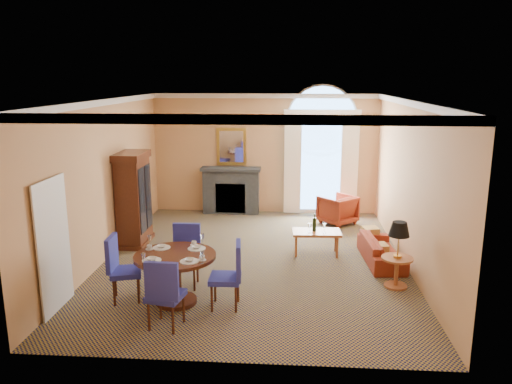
# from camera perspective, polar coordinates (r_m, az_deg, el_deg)

# --- Properties ---
(ground) EXTENTS (7.50, 7.50, 0.00)m
(ground) POSITION_cam_1_polar(r_m,az_deg,el_deg) (10.22, -0.21, -7.76)
(ground) COLOR #14163E
(ground) RESTS_ON ground
(room_envelope) EXTENTS (6.04, 7.52, 3.45)m
(room_envelope) POSITION_cam_1_polar(r_m,az_deg,el_deg) (10.28, -0.07, 6.80)
(room_envelope) COLOR tan
(room_envelope) RESTS_ON ground
(armoire) EXTENTS (0.59, 1.04, 2.05)m
(armoire) POSITION_cam_1_polar(r_m,az_deg,el_deg) (11.25, -13.83, -0.93)
(armoire) COLOR #37170C
(armoire) RESTS_ON ground
(dining_table) EXTENTS (1.33, 1.33, 1.04)m
(dining_table) POSITION_cam_1_polar(r_m,az_deg,el_deg) (8.27, -9.19, -8.51)
(dining_table) COLOR #37170C
(dining_table) RESTS_ON ground
(dining_chair_north) EXTENTS (0.51, 0.51, 1.10)m
(dining_chair_north) POSITION_cam_1_polar(r_m,az_deg,el_deg) (8.97, -8.03, -6.65)
(dining_chair_north) COLOR navy
(dining_chair_north) RESTS_ON ground
(dining_chair_south) EXTENTS (0.57, 0.57, 1.10)m
(dining_chair_south) POSITION_cam_1_polar(r_m,az_deg,el_deg) (7.45, -10.49, -10.98)
(dining_chair_south) COLOR navy
(dining_chair_south) RESTS_ON ground
(dining_chair_east) EXTENTS (0.53, 0.52, 1.10)m
(dining_chair_east) POSITION_cam_1_polar(r_m,az_deg,el_deg) (8.01, -2.82, -8.99)
(dining_chair_east) COLOR navy
(dining_chair_east) RESTS_ON ground
(dining_chair_west) EXTENTS (0.60, 0.60, 1.10)m
(dining_chair_west) POSITION_cam_1_polar(r_m,az_deg,el_deg) (8.58, -15.37, -7.95)
(dining_chair_west) COLOR navy
(dining_chair_west) RESTS_ON ground
(sofa) EXTENTS (0.77, 1.71, 0.49)m
(sofa) POSITION_cam_1_polar(r_m,az_deg,el_deg) (10.35, 14.14, -6.46)
(sofa) COLOR maroon
(sofa) RESTS_ON ground
(armchair) EXTENTS (1.11, 1.12, 0.73)m
(armchair) POSITION_cam_1_polar(r_m,az_deg,el_deg) (12.73, 9.30, -2.00)
(armchair) COLOR maroon
(armchair) RESTS_ON ground
(coffee_table) EXTENTS (1.02, 0.60, 0.88)m
(coffee_table) POSITION_cam_1_polar(r_m,az_deg,el_deg) (10.46, 6.91, -4.66)
(coffee_table) COLOR #AA5D33
(coffee_table) RESTS_ON ground
(side_table) EXTENTS (0.55, 0.55, 1.17)m
(side_table) POSITION_cam_1_polar(r_m,az_deg,el_deg) (9.05, 15.93, -5.96)
(side_table) COLOR #AA5D33
(side_table) RESTS_ON ground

